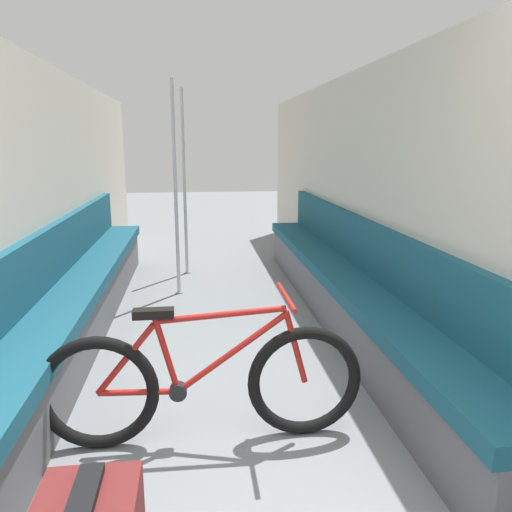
{
  "coord_description": "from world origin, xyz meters",
  "views": [
    {
      "loc": [
        -0.15,
        -1.03,
        1.54
      ],
      "look_at": [
        0.22,
        1.95,
        0.85
      ],
      "focal_mm": 35.0,
      "sensor_mm": 36.0,
      "label": 1
    }
  ],
  "objects": [
    {
      "name": "bench_seat_row_left",
      "position": [
        -1.1,
        2.92,
        0.32
      ],
      "size": [
        0.41,
        5.02,
        0.92
      ],
      "color": "#5B5B60",
      "rests_on": "ground"
    },
    {
      "name": "bicycle",
      "position": [
        -0.13,
        1.35,
        0.32
      ],
      "size": [
        1.67,
        0.46,
        0.79
      ],
      "rotation": [
        0.0,
        0.0,
        -0.21
      ],
      "color": "black",
      "rests_on": "ground"
    },
    {
      "name": "wall_right",
      "position": [
        1.33,
        2.95,
        1.08
      ],
      "size": [
        0.1,
        9.11,
        2.16
      ],
      "primitive_type": "cube",
      "color": "beige",
      "rests_on": "ground"
    },
    {
      "name": "bench_seat_row_right",
      "position": [
        1.1,
        2.92,
        0.32
      ],
      "size": [
        0.41,
        5.02,
        0.92
      ],
      "color": "#5B5B60",
      "rests_on": "ground"
    },
    {
      "name": "grab_pole_near",
      "position": [
        -0.26,
        4.85,
        1.04
      ],
      "size": [
        0.08,
        0.08,
        2.14
      ],
      "color": "gray",
      "rests_on": "ground"
    },
    {
      "name": "wall_left",
      "position": [
        -1.33,
        2.95,
        1.08
      ],
      "size": [
        0.1,
        9.11,
        2.16
      ],
      "primitive_type": "cube",
      "color": "beige",
      "rests_on": "ground"
    },
    {
      "name": "grab_pole_far",
      "position": [
        -0.34,
        4.03,
        1.04
      ],
      "size": [
        0.08,
        0.08,
        2.14
      ],
      "color": "gray",
      "rests_on": "ground"
    }
  ]
}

